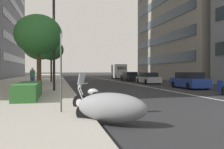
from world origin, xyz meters
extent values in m
cube|color=#A39E93|center=(30.00, 12.28, 0.07)|extent=(160.00, 9.67, 0.15)
cube|color=silver|center=(35.00, 0.00, 0.00)|extent=(110.00, 0.16, 0.01)
ellipsoid|color=gray|center=(0.08, 7.02, 0.52)|extent=(1.91, 2.22, 0.86)
cylinder|color=black|center=(0.59, 7.73, 0.30)|extent=(0.44, 0.55, 0.60)
cylinder|color=black|center=(2.98, 7.67, 0.31)|extent=(0.46, 0.58, 0.63)
cylinder|color=silver|center=(2.98, 7.67, 0.31)|extent=(0.29, 0.33, 0.31)
cylinder|color=black|center=(2.10, 6.46, 0.31)|extent=(0.46, 0.58, 0.63)
cylinder|color=silver|center=(2.10, 6.46, 0.31)|extent=(0.29, 0.33, 0.31)
cube|color=silver|center=(2.54, 7.06, 0.30)|extent=(0.43, 0.46, 0.28)
cube|color=black|center=(2.43, 6.92, 0.71)|extent=(0.55, 0.65, 0.10)
ellipsoid|color=#B2B2B7|center=(2.64, 7.20, 0.77)|extent=(0.46, 0.51, 0.24)
cylinder|color=silver|center=(2.87, 7.65, 0.62)|extent=(0.22, 0.28, 0.64)
cylinder|color=silver|center=(2.99, 7.57, 0.62)|extent=(0.22, 0.28, 0.64)
cylinder|color=silver|center=(2.88, 7.54, 1.07)|extent=(0.51, 0.38, 0.04)
sphere|color=silver|center=(2.99, 7.69, 0.95)|extent=(0.14, 0.14, 0.14)
cube|color=#B2BCC6|center=(2.94, 7.62, 1.25)|extent=(0.43, 0.36, 0.44)
cylinder|color=silver|center=(2.49, 6.75, 0.19)|extent=(0.47, 0.61, 0.16)
cube|color=navy|center=(13.29, -2.99, 0.52)|extent=(4.52, 1.96, 0.75)
cube|color=black|center=(13.24, -2.98, 1.17)|extent=(2.53, 1.74, 0.55)
cylinder|color=black|center=(14.79, -2.23, 0.31)|extent=(0.63, 0.24, 0.62)
cylinder|color=black|center=(14.72, -3.86, 0.31)|extent=(0.63, 0.24, 0.62)
cylinder|color=black|center=(11.85, -2.12, 0.31)|extent=(0.63, 0.24, 0.62)
cylinder|color=black|center=(11.79, -3.74, 0.31)|extent=(0.63, 0.24, 0.62)
cube|color=#B7B7BC|center=(21.81, -2.32, 0.49)|extent=(4.25, 1.84, 0.68)
cube|color=black|center=(21.74, -2.32, 1.09)|extent=(2.25, 1.66, 0.53)
cylinder|color=black|center=(23.19, -1.49, 0.31)|extent=(0.62, 0.23, 0.62)
cylinder|color=black|center=(23.22, -3.09, 0.31)|extent=(0.62, 0.23, 0.62)
cylinder|color=black|center=(20.41, -1.54, 0.31)|extent=(0.62, 0.23, 0.62)
cylinder|color=black|center=(20.44, -3.14, 0.31)|extent=(0.62, 0.23, 0.62)
cube|color=black|center=(29.60, -2.29, 0.52)|extent=(4.58, 1.95, 0.74)
cube|color=black|center=(29.67, -2.28, 1.14)|extent=(2.30, 1.73, 0.50)
cylinder|color=black|center=(31.07, -1.42, 0.31)|extent=(0.63, 0.24, 0.62)
cylinder|color=black|center=(31.12, -3.07, 0.31)|extent=(0.63, 0.24, 0.62)
cylinder|color=black|center=(28.08, -1.51, 0.31)|extent=(0.63, 0.24, 0.62)
cylinder|color=black|center=(28.13, -3.16, 0.31)|extent=(0.63, 0.24, 0.62)
cube|color=silver|center=(39.84, -3.05, 1.49)|extent=(5.72, 2.22, 2.55)
cube|color=black|center=(37.04, -2.94, 2.05)|extent=(0.10, 1.68, 0.56)
cylinder|color=black|center=(41.80, -2.22, 0.36)|extent=(0.73, 0.29, 0.72)
cylinder|color=black|center=(41.73, -4.02, 0.36)|extent=(0.73, 0.29, 0.72)
cylinder|color=black|center=(37.96, -2.07, 0.36)|extent=(0.73, 0.29, 0.72)
cylinder|color=black|center=(37.89, -3.87, 0.36)|extent=(0.73, 0.29, 0.72)
cylinder|color=#47494C|center=(1.88, 8.43, 1.53)|extent=(0.06, 0.06, 2.76)
cube|color=silver|center=(1.88, 8.42, 2.66)|extent=(0.32, 0.02, 0.40)
cylinder|color=#232326|center=(11.44, 8.81, 4.84)|extent=(0.18, 0.18, 9.38)
cube|color=gold|center=(11.09, 8.81, 4.93)|extent=(0.56, 0.03, 1.10)
cube|color=gold|center=(11.79, 8.81, 4.93)|extent=(0.56, 0.03, 1.10)
cube|color=#337033|center=(6.76, 10.05, 0.55)|extent=(4.63, 1.10, 0.80)
cylinder|color=#473323|center=(9.53, 9.75, 1.46)|extent=(0.22, 0.22, 2.62)
ellipsoid|color=#265B28|center=(9.53, 9.75, 3.89)|extent=(2.99, 2.99, 2.54)
cylinder|color=#473323|center=(19.29, 10.30, 1.51)|extent=(0.22, 0.22, 2.72)
ellipsoid|color=#387A33|center=(19.29, 10.30, 4.16)|extent=(3.44, 3.44, 2.93)
cylinder|color=#473323|center=(25.90, 9.37, 1.62)|extent=(0.22, 0.22, 2.95)
ellipsoid|color=#2D6B2D|center=(25.90, 9.37, 4.29)|extent=(3.17, 3.17, 2.70)
cube|color=#33478C|center=(17.81, 10.91, 0.59)|extent=(0.40, 0.39, 0.88)
cube|color=#3F724C|center=(17.81, 10.91, 1.33)|extent=(0.47, 0.46, 0.60)
sphere|color=tan|center=(17.81, 10.91, 1.75)|extent=(0.24, 0.24, 0.24)
cube|color=#384756|center=(34.53, -9.41, 3.59)|extent=(23.35, 0.08, 1.50)
cube|color=#384756|center=(34.53, -9.41, 7.11)|extent=(23.35, 0.08, 1.50)
cube|color=#384756|center=(34.53, -9.41, 10.62)|extent=(23.35, 0.08, 1.50)
cube|color=#384756|center=(34.53, -9.41, 14.13)|extent=(23.35, 0.08, 1.50)
cube|color=#384756|center=(54.87, 18.07, 4.22)|extent=(29.12, 0.08, 1.50)
cube|color=#384756|center=(54.87, 18.07, 8.34)|extent=(29.12, 0.08, 1.50)
cube|color=#384756|center=(54.87, 18.07, 12.47)|extent=(29.12, 0.08, 1.50)
cube|color=#384756|center=(54.87, 18.07, 16.59)|extent=(29.12, 0.08, 1.50)
camera|label=1|loc=(-6.92, 8.54, 1.59)|focal=39.74mm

